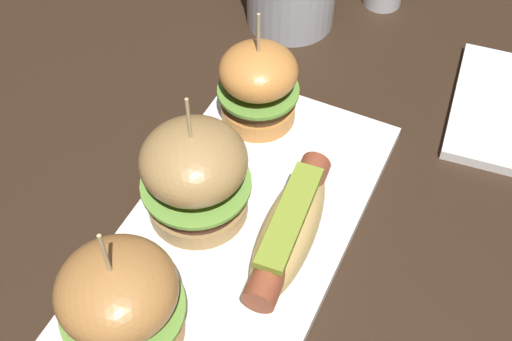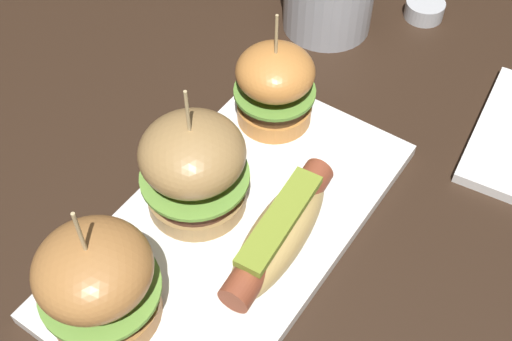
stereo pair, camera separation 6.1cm
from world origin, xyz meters
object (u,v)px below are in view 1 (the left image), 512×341
Objects in this scene: slider_left at (121,302)px; slider_right at (258,85)px; platter_main at (239,229)px; hot_dog at (290,228)px; slider_center at (196,173)px.

slider_left reaches higher than slider_right.
hot_dog is at bearing -89.20° from platter_main.
slider_center is (0.00, 0.04, 0.06)m from platter_main.
platter_main is at bearing -93.31° from slider_center.
slider_left is at bearing 165.97° from platter_main.
slider_center is at bearing 86.69° from platter_main.
slider_right reaches higher than hot_dog.
slider_left is 0.28m from slider_right.
hot_dog is 0.17m from slider_right.
slider_left reaches higher than hot_dog.
slider_center is at bearing 88.91° from hot_dog.
slider_left is 1.06× the size of slider_right.
platter_main is at bearing -14.03° from slider_left.
hot_dog is 1.22× the size of slider_right.
slider_left is 0.97× the size of slider_center.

